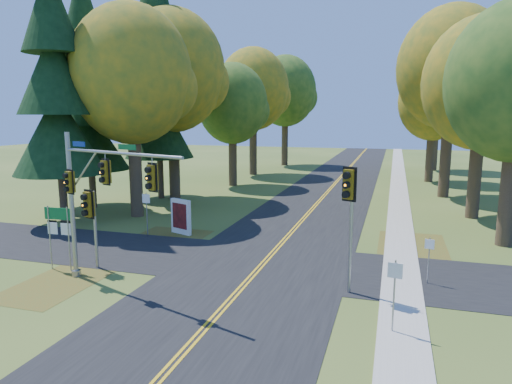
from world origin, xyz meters
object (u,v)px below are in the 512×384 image
(traffic_mast, at_px, (94,189))
(east_signal_pole, at_px, (349,199))
(info_kiosk, at_px, (181,217))
(route_sign_cluster, at_px, (59,225))

(traffic_mast, relative_size, east_signal_pole, 1.30)
(east_signal_pole, relative_size, info_kiosk, 2.43)
(route_sign_cluster, relative_size, info_kiosk, 1.42)
(east_signal_pole, xyz_separation_m, route_sign_cluster, (-12.62, -0.85, -1.74))
(traffic_mast, distance_m, route_sign_cluster, 3.54)
(info_kiosk, bearing_deg, traffic_mast, -65.98)
(east_signal_pole, relative_size, route_sign_cluster, 1.71)
(route_sign_cluster, bearing_deg, east_signal_pole, 1.07)
(east_signal_pole, height_order, route_sign_cluster, east_signal_pole)
(traffic_mast, height_order, info_kiosk, traffic_mast)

